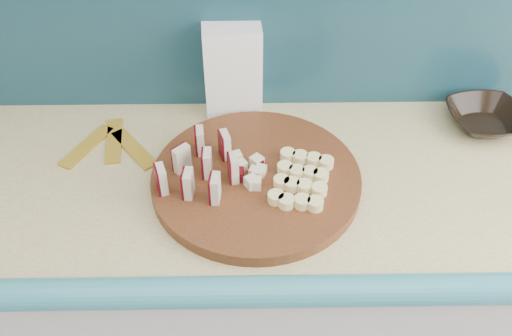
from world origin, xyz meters
The scene contains 9 objects.
kitchen_counter centered at (0.10, 1.50, 0.46)m, with size 2.20×0.63×0.91m.
backsplash centered at (0.10, 1.79, 1.16)m, with size 2.20×0.02×0.50m, color teal.
cutting_board centered at (0.00, 1.48, 0.92)m, with size 0.45×0.45×0.03m, color #49200F.
apple_wedges centered at (-0.12, 1.48, 0.97)m, with size 0.18×0.19×0.06m.
apple_chunks centered at (-0.03, 1.49, 0.95)m, with size 0.07×0.07×0.02m.
banana_slices centered at (0.09, 1.45, 0.95)m, with size 0.15×0.19×0.02m.
brown_bowl centered at (0.56, 1.68, 0.93)m, with size 0.18×0.18×0.04m, color black.
flour_bag centered at (-0.05, 1.76, 1.03)m, with size 0.14×0.10×0.23m, color white.
banana_peel centered at (-0.34, 1.61, 0.91)m, with size 0.23×0.19×0.01m.
Camera 1 is at (-0.01, 0.59, 1.78)m, focal length 40.00 mm.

